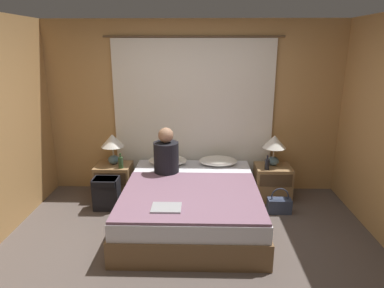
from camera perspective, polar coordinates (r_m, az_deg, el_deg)
ground_plane at (r=3.81m, az=-0.44°, el=-18.17°), size 16.00×16.00×0.00m
wall_back at (r=5.06m, az=0.25°, el=5.97°), size 4.39×0.06×2.50m
curtain_panel at (r=5.02m, az=0.23°, el=4.53°), size 2.51×0.02×2.27m
bed at (r=4.32m, az=-0.11°, el=-10.03°), size 1.65×1.99×0.49m
nightstand_left at (r=5.14m, az=-12.84°, el=-5.96°), size 0.50×0.44×0.49m
nightstand_right at (r=5.09m, az=13.24°, el=-6.21°), size 0.50×0.44×0.49m
lamp_left at (r=5.01m, az=-13.10°, el=0.12°), size 0.33×0.33×0.44m
lamp_right at (r=4.95m, az=13.55°, el=-0.08°), size 0.33×0.33×0.44m
pillow_left at (r=4.94m, az=-4.06°, el=-2.74°), size 0.55×0.34×0.12m
pillow_right at (r=4.93m, az=4.37°, el=-2.82°), size 0.55×0.34×0.12m
blanket_on_bed at (r=3.94m, az=-0.23°, el=-8.49°), size 1.59×1.35×0.03m
person_left_in_bed at (r=4.53m, az=-4.32°, el=-1.84°), size 0.33×0.33×0.63m
beer_bottle_on_left_stand at (r=4.88m, az=-11.79°, el=-3.02°), size 0.07×0.07×0.22m
beer_bottle_on_right_stand at (r=4.84m, az=12.43°, el=-3.27°), size 0.07×0.07×0.21m
laptop_on_bed at (r=3.61m, az=-4.30°, el=-10.53°), size 0.31×0.23×0.02m
backpack_on_floor at (r=4.79m, az=-14.06°, el=-7.71°), size 0.34×0.26×0.44m
handbag_on_floor at (r=4.74m, az=14.35°, el=-9.81°), size 0.31×0.15×0.35m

